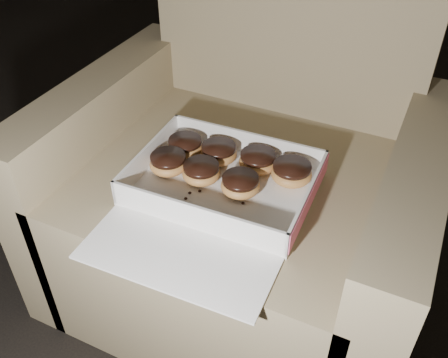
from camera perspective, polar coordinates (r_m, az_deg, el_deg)
floor at (r=1.48m, az=-5.91°, el=-7.45°), size 4.50×4.50×0.00m
armchair at (r=1.22m, az=2.51°, el=-1.48°), size 0.85×0.71×0.88m
bakery_box at (r=1.01m, az=-0.72°, el=-1.97°), size 0.37×0.44×0.06m
donut_a at (r=1.04m, az=-2.61°, el=0.81°), size 0.08×0.08×0.04m
donut_b at (r=1.07m, az=-6.37°, el=1.84°), size 0.08×0.08×0.04m
donut_c at (r=1.01m, az=1.88°, el=-0.64°), size 0.08×0.08×0.04m
donut_d at (r=1.10m, az=-0.61°, el=3.02°), size 0.08×0.08×0.04m
donut_e at (r=1.12m, az=-4.44°, el=3.75°), size 0.08×0.08×0.04m
donut_f at (r=1.05m, az=7.72°, el=0.72°), size 0.09×0.09×0.04m
donut_g at (r=1.08m, az=3.90°, el=2.07°), size 0.08×0.08×0.04m
crumb_a at (r=1.03m, az=-2.80°, el=-1.36°), size 0.01×0.01×0.00m
crumb_b at (r=1.04m, az=-2.90°, el=-0.70°), size 0.01×0.01×0.00m
crumb_c at (r=1.01m, az=-4.40°, el=-2.23°), size 0.01×0.01×0.00m
crumb_d at (r=1.02m, az=-3.93°, el=-1.58°), size 0.01×0.01×0.00m
crumb_e at (r=1.00m, az=2.19°, el=-2.77°), size 0.01×0.01×0.00m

